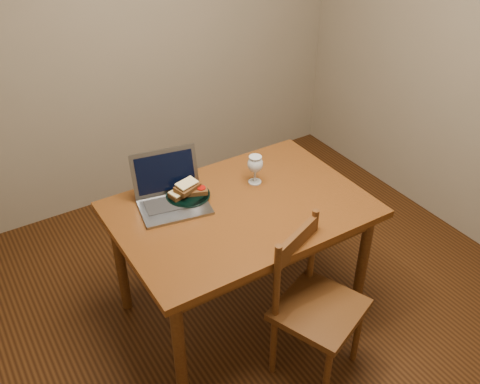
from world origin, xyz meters
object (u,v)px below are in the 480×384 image
table (241,220)px  laptop (170,190)px  chair (316,300)px  milk_glass (255,169)px  plate (188,196)px

table → laptop: (-0.29, 0.24, 0.15)m
chair → milk_glass: (0.09, 0.68, 0.36)m
plate → laptop: bearing=168.1°
chair → milk_glass: 0.78m
table → milk_glass: 0.30m
table → plate: plate is taller
table → laptop: bearing=140.1°
plate → milk_glass: 0.39m
chair → laptop: laptop is taller
plate → laptop: laptop is taller
plate → milk_glass: milk_glass is taller
milk_glass → laptop: laptop is taller
milk_glass → table: bearing=-140.7°
plate → table: bearing=-48.6°
table → milk_glass: size_ratio=7.76×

